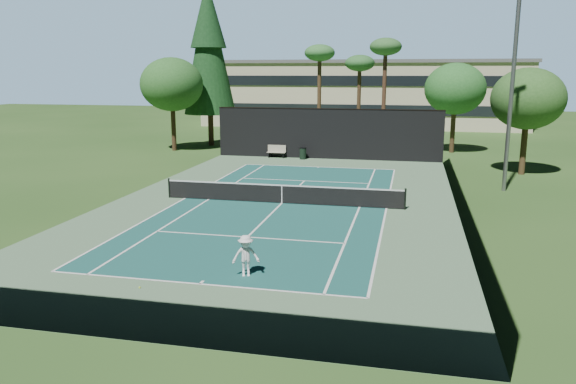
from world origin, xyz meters
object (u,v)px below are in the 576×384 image
tennis_ball_b (287,189)px  tennis_ball_c (289,189)px  tennis_net (282,193)px  player (246,256)px  park_bench (277,151)px  trash_bin (303,153)px  tennis_ball_d (235,186)px  tennis_ball_a (140,288)px

tennis_ball_b → tennis_ball_c: same height
tennis_net → player: player is taller
park_bench → trash_bin: (2.25, -0.39, -0.07)m
tennis_ball_d → trash_bin: 11.87m
tennis_ball_c → tennis_ball_d: size_ratio=1.02×
tennis_ball_b → park_bench: bearing=106.4°
tennis_ball_d → trash_bin: trash_bin is taller
tennis_ball_d → tennis_ball_c: bearing=-0.5°
tennis_ball_b → tennis_ball_d: tennis_ball_b is taller
tennis_net → tennis_ball_a: 12.76m
tennis_net → player: (1.26, -10.79, 0.17)m
tennis_ball_c → park_bench: (-3.69, 12.13, 0.51)m
tennis_ball_a → park_bench: size_ratio=0.04×
tennis_ball_a → park_bench: bearing=94.7°
player → park_bench: bearing=81.7°
trash_bin → tennis_net: bearing=-83.1°
tennis_net → park_bench: 16.29m
tennis_ball_d → park_bench: 12.11m
tennis_ball_a → trash_bin: size_ratio=0.07×
tennis_ball_a → tennis_ball_b: size_ratio=1.03×
tennis_ball_c → trash_bin: bearing=97.0°
player → tennis_ball_b: 14.43m
tennis_ball_b → trash_bin: trash_bin is taller
park_bench → tennis_ball_c: bearing=-73.1°
player → park_bench: 27.09m
player → tennis_ball_b: (-1.74, 14.31, -0.69)m
tennis_ball_a → trash_bin: (-0.08, 28.00, 0.45)m
tennis_ball_d → park_bench: size_ratio=0.04×
tennis_net → tennis_ball_c: bearing=96.4°
player → tennis_ball_a: bearing=-168.5°
tennis_net → tennis_ball_a: bearing=-98.0°
trash_bin → tennis_ball_a: bearing=-89.8°
tennis_ball_a → tennis_ball_c: (1.37, 16.26, -0.00)m
player → tennis_ball_b: player is taller
tennis_ball_b → tennis_ball_c: bearing=57.9°
player → tennis_ball_d: size_ratio=22.97×
tennis_ball_a → tennis_ball_d: (-1.98, 16.29, -0.00)m
tennis_ball_c → tennis_net: bearing=-83.6°
tennis_ball_a → trash_bin: trash_bin is taller
tennis_net → tennis_ball_b: size_ratio=200.90×
player → tennis_ball_a: (-3.03, -1.83, -0.69)m
tennis_net → tennis_ball_a: size_ratio=194.21×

